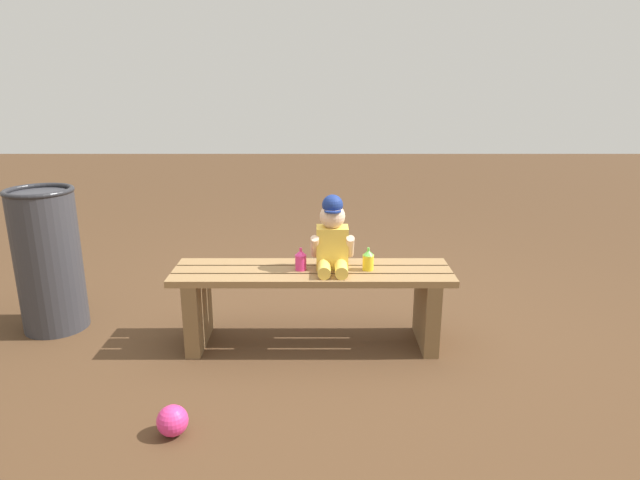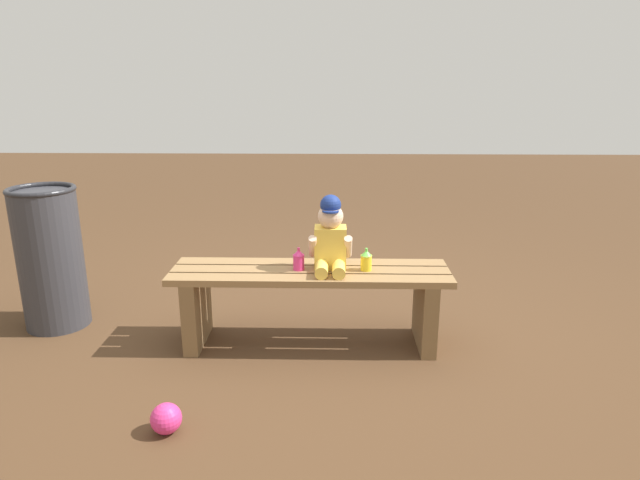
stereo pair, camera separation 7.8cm
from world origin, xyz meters
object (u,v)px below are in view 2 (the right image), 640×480
at_px(park_bench, 310,293).
at_px(trash_bin, 50,257).
at_px(child_figure, 330,237).
at_px(toy_ball, 166,419).
at_px(sippy_cup_right, 366,260).
at_px(sippy_cup_left, 299,259).

xyz_separation_m(park_bench, trash_bin, (-1.53, 0.21, 0.13)).
bearing_deg(child_figure, toy_ball, -128.80).
distance_m(sippy_cup_right, trash_bin, 1.85).
relative_size(park_bench, child_figure, 3.72).
height_order(sippy_cup_left, sippy_cup_right, same).
xyz_separation_m(sippy_cup_left, trash_bin, (-1.47, 0.22, -0.07)).
height_order(sippy_cup_right, trash_bin, trash_bin).
height_order(child_figure, sippy_cup_right, child_figure).
bearing_deg(trash_bin, sippy_cup_right, -6.77).
bearing_deg(sippy_cup_right, child_figure, 173.68).
distance_m(toy_ball, trash_bin, 1.46).
relative_size(child_figure, sippy_cup_left, 3.26).
xyz_separation_m(park_bench, child_figure, (0.11, 0.01, 0.32)).
relative_size(child_figure, trash_bin, 0.48).
bearing_deg(park_bench, sippy_cup_left, -171.98).
distance_m(child_figure, sippy_cup_left, 0.21).
xyz_separation_m(child_figure, toy_ball, (-0.68, -0.85, -0.55)).
height_order(child_figure, trash_bin, same).
height_order(sippy_cup_left, trash_bin, trash_bin).
bearing_deg(sippy_cup_left, trash_bin, 171.58).
bearing_deg(toy_ball, sippy_cup_right, 43.38).
bearing_deg(toy_ball, sippy_cup_left, 58.26).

